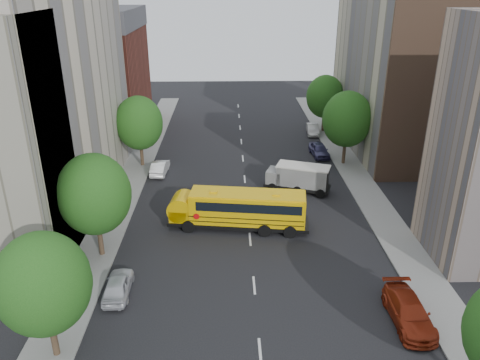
{
  "coord_description": "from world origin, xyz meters",
  "views": [
    {
      "loc": [
        -1.61,
        -33.75,
        18.71
      ],
      "look_at": [
        -0.68,
        2.0,
        3.34
      ],
      "focal_mm": 35.0,
      "sensor_mm": 36.0,
      "label": 1
    }
  ],
  "objects_px": {
    "street_tree_1": "(94,194)",
    "parked_car_3": "(409,312)",
    "street_tree_2": "(139,123)",
    "street_tree_5": "(325,97)",
    "parked_car_4": "(319,150)",
    "safari_truck": "(298,177)",
    "street_tree_0": "(43,284)",
    "street_tree_4": "(347,119)",
    "school_bus": "(237,208)",
    "parked_car_5": "(313,129)",
    "parked_car_1": "(160,167)",
    "parked_car_0": "(118,285)"
  },
  "relations": [
    {
      "from": "street_tree_1",
      "to": "street_tree_4",
      "type": "relative_size",
      "value": 0.98
    },
    {
      "from": "street_tree_1",
      "to": "school_bus",
      "type": "bearing_deg",
      "value": 21.56
    },
    {
      "from": "street_tree_1",
      "to": "school_bus",
      "type": "xyz_separation_m",
      "value": [
        10.04,
        3.97,
        -3.16
      ]
    },
    {
      "from": "street_tree_0",
      "to": "school_bus",
      "type": "height_order",
      "value": "street_tree_0"
    },
    {
      "from": "safari_truck",
      "to": "parked_car_5",
      "type": "height_order",
      "value": "safari_truck"
    },
    {
      "from": "street_tree_1",
      "to": "parked_car_3",
      "type": "height_order",
      "value": "street_tree_1"
    },
    {
      "from": "street_tree_0",
      "to": "street_tree_4",
      "type": "relative_size",
      "value": 0.91
    },
    {
      "from": "street_tree_1",
      "to": "school_bus",
      "type": "height_order",
      "value": "street_tree_1"
    },
    {
      "from": "parked_car_3",
      "to": "parked_car_1",
      "type": "bearing_deg",
      "value": 126.71
    },
    {
      "from": "safari_truck",
      "to": "parked_car_1",
      "type": "height_order",
      "value": "safari_truck"
    },
    {
      "from": "parked_car_3",
      "to": "parked_car_4",
      "type": "distance_m",
      "value": 28.44
    },
    {
      "from": "street_tree_0",
      "to": "street_tree_5",
      "type": "height_order",
      "value": "street_tree_5"
    },
    {
      "from": "street_tree_0",
      "to": "parked_car_3",
      "type": "xyz_separation_m",
      "value": [
        19.9,
        2.17,
        -3.9
      ]
    },
    {
      "from": "parked_car_3",
      "to": "street_tree_4",
      "type": "bearing_deg",
      "value": 85.15
    },
    {
      "from": "street_tree_4",
      "to": "safari_truck",
      "type": "bearing_deg",
      "value": -130.88
    },
    {
      "from": "school_bus",
      "to": "parked_car_3",
      "type": "distance_m",
      "value": 15.41
    },
    {
      "from": "street_tree_4",
      "to": "parked_car_1",
      "type": "xyz_separation_m",
      "value": [
        -19.8,
        -2.26,
        -4.4
      ]
    },
    {
      "from": "street_tree_1",
      "to": "street_tree_2",
      "type": "height_order",
      "value": "street_tree_1"
    },
    {
      "from": "street_tree_4",
      "to": "school_bus",
      "type": "bearing_deg",
      "value": -130.43
    },
    {
      "from": "safari_truck",
      "to": "street_tree_5",
      "type": "bearing_deg",
      "value": 91.85
    },
    {
      "from": "street_tree_5",
      "to": "parked_car_3",
      "type": "bearing_deg",
      "value": -93.18
    },
    {
      "from": "parked_car_1",
      "to": "street_tree_2",
      "type": "bearing_deg",
      "value": -42.7
    },
    {
      "from": "street_tree_1",
      "to": "street_tree_2",
      "type": "distance_m",
      "value": 18.0
    },
    {
      "from": "parked_car_3",
      "to": "safari_truck",
      "type": "bearing_deg",
      "value": 101.47
    },
    {
      "from": "parked_car_5",
      "to": "street_tree_1",
      "type": "bearing_deg",
      "value": -120.56
    },
    {
      "from": "parked_car_0",
      "to": "parked_car_4",
      "type": "height_order",
      "value": "parked_car_4"
    },
    {
      "from": "street_tree_5",
      "to": "parked_car_1",
      "type": "height_order",
      "value": "street_tree_5"
    },
    {
      "from": "street_tree_4",
      "to": "street_tree_5",
      "type": "distance_m",
      "value": 12.01
    },
    {
      "from": "street_tree_0",
      "to": "school_bus",
      "type": "xyz_separation_m",
      "value": [
        10.04,
        13.97,
        -2.85
      ]
    },
    {
      "from": "safari_truck",
      "to": "parked_car_3",
      "type": "height_order",
      "value": "safari_truck"
    },
    {
      "from": "street_tree_0",
      "to": "parked_car_1",
      "type": "bearing_deg",
      "value": 85.11
    },
    {
      "from": "school_bus",
      "to": "safari_truck",
      "type": "height_order",
      "value": "school_bus"
    },
    {
      "from": "street_tree_1",
      "to": "street_tree_2",
      "type": "xyz_separation_m",
      "value": [
        0.0,
        18.0,
        -0.12
      ]
    },
    {
      "from": "parked_car_4",
      "to": "street_tree_0",
      "type": "bearing_deg",
      "value": -128.25
    },
    {
      "from": "street_tree_4",
      "to": "street_tree_2",
      "type": "bearing_deg",
      "value": 180.0
    },
    {
      "from": "school_bus",
      "to": "street_tree_1",
      "type": "bearing_deg",
      "value": -150.97
    },
    {
      "from": "street_tree_0",
      "to": "street_tree_5",
      "type": "distance_m",
      "value": 45.65
    },
    {
      "from": "parked_car_5",
      "to": "street_tree_2",
      "type": "bearing_deg",
      "value": -147.33
    },
    {
      "from": "street_tree_2",
      "to": "parked_car_3",
      "type": "relative_size",
      "value": 1.51
    },
    {
      "from": "parked_car_4",
      "to": "street_tree_1",
      "type": "bearing_deg",
      "value": -139.2
    },
    {
      "from": "safari_truck",
      "to": "parked_car_3",
      "type": "relative_size",
      "value": 1.27
    },
    {
      "from": "safari_truck",
      "to": "parked_car_3",
      "type": "distance_m",
      "value": 19.31
    },
    {
      "from": "school_bus",
      "to": "parked_car_1",
      "type": "bearing_deg",
      "value": 131.15
    },
    {
      "from": "street_tree_0",
      "to": "safari_truck",
      "type": "bearing_deg",
      "value": 52.79
    },
    {
      "from": "street_tree_4",
      "to": "parked_car_0",
      "type": "height_order",
      "value": "street_tree_4"
    },
    {
      "from": "street_tree_2",
      "to": "street_tree_4",
      "type": "bearing_deg",
      "value": 0.0
    },
    {
      "from": "parked_car_0",
      "to": "parked_car_5",
      "type": "xyz_separation_m",
      "value": [
        18.23,
        33.5,
        -0.01
      ]
    },
    {
      "from": "street_tree_4",
      "to": "parked_car_3",
      "type": "xyz_separation_m",
      "value": [
        -2.1,
        -25.83,
        -4.34
      ]
    },
    {
      "from": "street_tree_5",
      "to": "safari_truck",
      "type": "xyz_separation_m",
      "value": [
        -6.0,
        -18.93,
        -3.32
      ]
    },
    {
      "from": "street_tree_5",
      "to": "parked_car_4",
      "type": "height_order",
      "value": "street_tree_5"
    }
  ]
}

